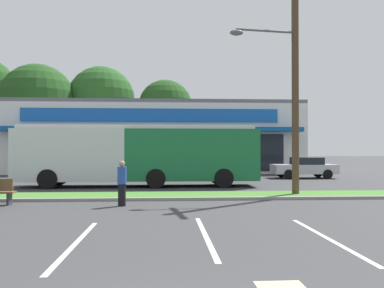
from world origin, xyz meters
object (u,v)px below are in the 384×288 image
object	(u,v)px
utility_pole	(292,74)
city_bus	(138,154)
pedestrian_near_bench	(122,183)
car_4	(116,168)
car_0	(304,167)
car_1	(205,167)

from	to	relation	value
utility_pole	city_bus	xyz separation A→B (m)	(-6.80, 5.24, -3.40)
utility_pole	pedestrian_near_bench	distance (m)	8.53
car_4	pedestrian_near_bench	size ratio (longest dim) A/B	2.91
city_bus	car_4	distance (m)	6.31
city_bus	car_0	size ratio (longest dim) A/B	2.96
pedestrian_near_bench	car_4	bearing A→B (deg)	107.24
car_1	car_4	size ratio (longest dim) A/B	0.95
utility_pole	car_4	bearing A→B (deg)	127.76
car_1	pedestrian_near_bench	xyz separation A→B (m)	(-4.23, -13.85, 0.01)
car_0	pedestrian_near_bench	size ratio (longest dim) A/B	2.72
car_1	city_bus	bearing A→B (deg)	-124.56
utility_pole	car_0	distance (m)	12.71
car_0	pedestrian_near_bench	xyz separation A→B (m)	(-11.13, -13.68, 0.05)
city_bus	car_1	xyz separation A→B (m)	(4.17, 6.05, -0.98)
city_bus	pedestrian_near_bench	xyz separation A→B (m)	(-0.06, -7.80, -0.97)
car_4	pedestrian_near_bench	world-z (taller)	pedestrian_near_bench
city_bus	pedestrian_near_bench	size ratio (longest dim) A/B	8.04
city_bus	car_0	distance (m)	12.57
city_bus	car_4	bearing A→B (deg)	-72.96
car_4	city_bus	bearing A→B (deg)	-72.60
utility_pole	car_0	xyz separation A→B (m)	(4.26, 11.13, -4.42)
city_bus	car_4	xyz separation A→B (m)	(-1.86, 5.94, -1.03)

